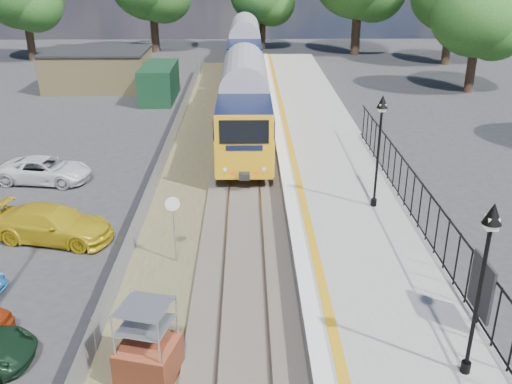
{
  "coord_description": "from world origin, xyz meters",
  "views": [
    {
      "loc": [
        0.12,
        -15.18,
        10.55
      ],
      "look_at": [
        0.46,
        4.93,
        2.0
      ],
      "focal_mm": 40.0,
      "sensor_mm": 36.0,
      "label": 1
    }
  ],
  "objects_px": {
    "speed_sign": "(173,219)",
    "car_white": "(45,170)",
    "victorian_lamp_south": "(486,252)",
    "victorian_lamp_north": "(381,126)",
    "car_yellow": "(53,224)",
    "train": "(245,64)",
    "brick_plinth": "(148,344)"
  },
  "relations": [
    {
      "from": "victorian_lamp_south",
      "to": "speed_sign",
      "type": "distance_m",
      "value": 10.97
    },
    {
      "from": "speed_sign",
      "to": "car_white",
      "type": "xyz_separation_m",
      "value": [
        -7.3,
        8.04,
        -1.16
      ]
    },
    {
      "from": "victorian_lamp_south",
      "to": "brick_plinth",
      "type": "bearing_deg",
      "value": 173.27
    },
    {
      "from": "car_white",
      "to": "brick_plinth",
      "type": "bearing_deg",
      "value": -144.93
    },
    {
      "from": "victorian_lamp_north",
      "to": "car_yellow",
      "type": "relative_size",
      "value": 0.97
    },
    {
      "from": "victorian_lamp_north",
      "to": "victorian_lamp_south",
      "type": "bearing_deg",
      "value": -88.85
    },
    {
      "from": "train",
      "to": "car_yellow",
      "type": "height_order",
      "value": "train"
    },
    {
      "from": "victorian_lamp_south",
      "to": "speed_sign",
      "type": "relative_size",
      "value": 1.75
    },
    {
      "from": "train",
      "to": "car_white",
      "type": "distance_m",
      "value": 21.24
    },
    {
      "from": "victorian_lamp_north",
      "to": "car_white",
      "type": "xyz_separation_m",
      "value": [
        -15.1,
        5.11,
        -3.68
      ]
    },
    {
      "from": "victorian_lamp_north",
      "to": "speed_sign",
      "type": "relative_size",
      "value": 1.75
    },
    {
      "from": "car_white",
      "to": "car_yellow",
      "type": "bearing_deg",
      "value": -151.66
    },
    {
      "from": "speed_sign",
      "to": "train",
      "type": "bearing_deg",
      "value": 71.94
    },
    {
      "from": "car_yellow",
      "to": "victorian_lamp_north",
      "type": "bearing_deg",
      "value": -72.39
    },
    {
      "from": "train",
      "to": "speed_sign",
      "type": "bearing_deg",
      "value": -95.33
    },
    {
      "from": "car_yellow",
      "to": "car_white",
      "type": "height_order",
      "value": "car_yellow"
    },
    {
      "from": "train",
      "to": "speed_sign",
      "type": "xyz_separation_m",
      "value": [
        -2.5,
        -26.81,
        -0.57
      ]
    },
    {
      "from": "brick_plinth",
      "to": "speed_sign",
      "type": "height_order",
      "value": "speed_sign"
    },
    {
      "from": "victorian_lamp_south",
      "to": "victorian_lamp_north",
      "type": "relative_size",
      "value": 1.0
    },
    {
      "from": "train",
      "to": "car_white",
      "type": "height_order",
      "value": "train"
    },
    {
      "from": "car_yellow",
      "to": "speed_sign",
      "type": "bearing_deg",
      "value": -97.75
    },
    {
      "from": "train",
      "to": "car_yellow",
      "type": "distance_m",
      "value": 26.08
    },
    {
      "from": "car_yellow",
      "to": "victorian_lamp_south",
      "type": "bearing_deg",
      "value": -111.65
    },
    {
      "from": "speed_sign",
      "to": "car_white",
      "type": "relative_size",
      "value": 0.59
    },
    {
      "from": "victorian_lamp_north",
      "to": "train",
      "type": "xyz_separation_m",
      "value": [
        -5.3,
        23.88,
        -1.96
      ]
    },
    {
      "from": "victorian_lamp_north",
      "to": "speed_sign",
      "type": "distance_m",
      "value": 8.71
    },
    {
      "from": "car_yellow",
      "to": "car_white",
      "type": "xyz_separation_m",
      "value": [
        -2.31,
        6.16,
        -0.07
      ]
    },
    {
      "from": "brick_plinth",
      "to": "car_white",
      "type": "height_order",
      "value": "brick_plinth"
    },
    {
      "from": "train",
      "to": "brick_plinth",
      "type": "distance_m",
      "value": 33.05
    },
    {
      "from": "train",
      "to": "brick_plinth",
      "type": "relative_size",
      "value": 17.56
    },
    {
      "from": "brick_plinth",
      "to": "car_yellow",
      "type": "distance_m",
      "value": 9.44
    },
    {
      "from": "victorian_lamp_south",
      "to": "car_yellow",
      "type": "height_order",
      "value": "victorian_lamp_south"
    }
  ]
}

